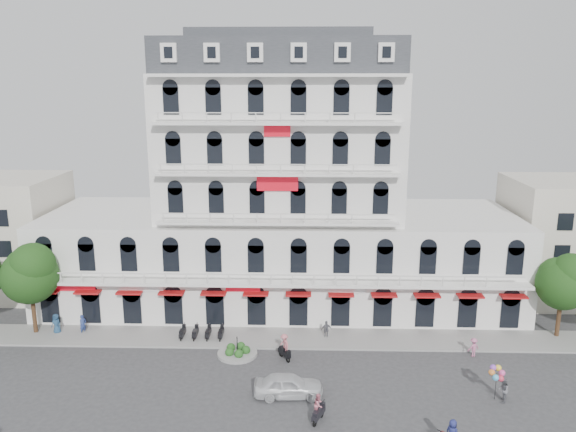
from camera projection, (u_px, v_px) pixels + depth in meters
The scene contains 15 objects.
ground at pixel (270, 396), 39.03m from camera, with size 120.00×120.00×0.00m, color #38383A.
sidewalk at pixel (277, 338), 47.76m from camera, with size 53.00×4.00×0.16m, color gray.
main_building at pixel (280, 203), 54.24m from camera, with size 45.00×15.00×25.80m.
traffic_island at pixel (237, 352), 44.89m from camera, with size 3.20×3.20×1.60m.
parked_scooter_row at pixel (202, 339), 47.76m from camera, with size 4.40×1.80×1.10m, color black, non-canonical shape.
tree_west_inner at pixel (30, 272), 47.51m from camera, with size 4.76×4.76×8.25m.
tree_east_inner at pixel (564, 280), 46.88m from camera, with size 4.40×4.37×7.57m.
parked_car at pixel (288, 385), 38.89m from camera, with size 1.93×4.80×1.63m, color silver.
rider_southwest at pixel (319, 408), 35.88m from camera, with size 0.95×1.59×2.00m.
rider_center at pixel (284, 346), 43.99m from camera, with size 1.11×1.51×2.17m.
pedestrian_left at pixel (56, 324), 48.58m from camera, with size 0.89×0.58×1.83m, color navy.
pedestrian_mid at pixel (326, 330), 47.75m from camera, with size 0.93×0.39×1.58m, color #5D5D65.
pedestrian_right at pixel (473, 347), 44.57m from camera, with size 1.00×0.58×1.55m, color #C66992.
pedestrian_far at pixel (83, 325), 48.52m from camera, with size 0.64×0.42×1.77m, color navy.
balloon_vendor at pixel (501, 384), 38.17m from camera, with size 1.42×1.34×2.45m.
Camera 1 is at (2.21, -35.03, 21.22)m, focal length 35.00 mm.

